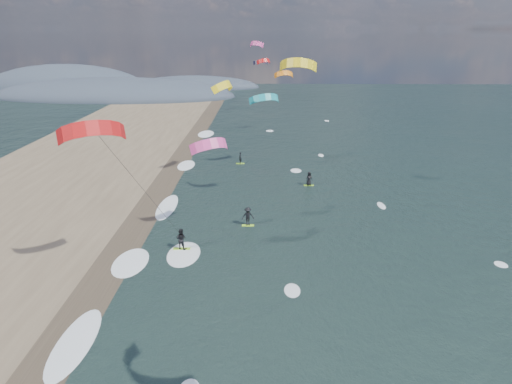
{
  "coord_description": "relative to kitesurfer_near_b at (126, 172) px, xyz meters",
  "views": [
    {
      "loc": [
        -0.54,
        -13.48,
        16.72
      ],
      "look_at": [
        -1.0,
        12.0,
        7.0
      ],
      "focal_mm": 30.0,
      "sensor_mm": 36.0,
      "label": 1
    }
  ],
  "objects": [
    {
      "name": "wet_sand_strip",
      "position": [
        -2.48,
        -2.86,
        -7.98
      ],
      "size": [
        3.0,
        240.0,
        0.0
      ],
      "primitive_type": "cube",
      "color": "#382D23",
      "rests_on": "ground"
    },
    {
      "name": "coastal_hills",
      "position": [
        -35.32,
        95.0,
        -7.98
      ],
      "size": [
        80.0,
        41.0,
        15.0
      ],
      "color": "#3D4756",
      "rests_on": "ground"
    },
    {
      "name": "kitesurfer_near_b",
      "position": [
        0.0,
        0.0,
        0.0
      ],
      "size": [
        7.23,
        8.93,
        12.43
      ],
      "color": "#A5F22A",
      "rests_on": "ground"
    },
    {
      "name": "far_kitesurfers",
      "position": [
        9.18,
        14.51,
        -7.12
      ],
      "size": [
        9.4,
        19.89,
        1.81
      ],
      "color": "#A5F22A",
      "rests_on": "ground"
    },
    {
      "name": "bg_kite_field",
      "position": [
        8.64,
        36.82,
        2.82
      ],
      "size": [
        10.61,
        71.18,
        7.22
      ],
      "color": "orange",
      "rests_on": "ground"
    },
    {
      "name": "shoreline_surf",
      "position": [
        -1.28,
        1.89,
        -7.98
      ],
      "size": [
        2.4,
        79.4,
        0.11
      ],
      "color": "white",
      "rests_on": "ground"
    }
  ]
}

